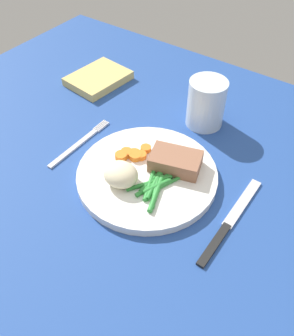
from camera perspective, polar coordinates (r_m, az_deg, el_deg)
name	(u,v)px	position (r cm, az deg, el deg)	size (l,w,h in cm)	color
dining_table	(156,187)	(65.91, 1.48, -2.93)	(120.00, 90.00, 2.00)	#234793
dinner_plate	(147,175)	(65.36, 0.00, -1.10)	(25.11, 25.11, 1.60)	white
meat_portion	(176,161)	(64.83, 4.47, 1.06)	(8.87, 5.57, 2.88)	#936047
mashed_potatoes	(121,174)	(61.94, -4.13, -1.00)	(6.21, 5.44, 3.77)	beige
carrot_slices	(133,154)	(67.36, -2.16, 2.20)	(4.89, 6.10, 1.18)	orange
green_beans	(155,185)	(62.17, 1.33, -2.65)	(6.49, 10.98, 0.90)	#2D8C38
fork	(80,143)	(73.60, -10.49, 3.82)	(1.44, 16.60, 0.40)	silver
knife	(229,222)	(61.02, 12.76, -8.22)	(1.70, 20.50, 0.64)	black
water_glass	(206,106)	(76.01, 9.16, 9.53)	(7.68, 7.68, 9.93)	silver
napkin	(98,78)	(90.69, -7.60, 13.71)	(10.62, 13.60, 1.91)	#DBBC6B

